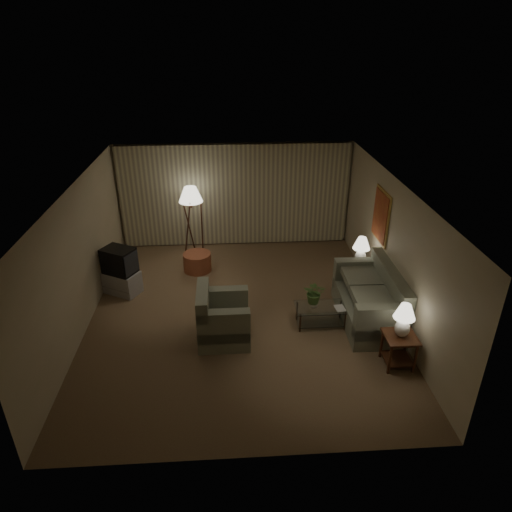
{
  "coord_description": "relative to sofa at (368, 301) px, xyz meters",
  "views": [
    {
      "loc": [
        -0.19,
        -7.81,
        5.25
      ],
      "look_at": [
        0.36,
        0.6,
        1.01
      ],
      "focal_mm": 32.0,
      "sensor_mm": 36.0,
      "label": 1
    }
  ],
  "objects": [
    {
      "name": "side_table_far",
      "position": [
        0.15,
        1.25,
        -0.05
      ],
      "size": [
        0.49,
        0.41,
        0.6
      ],
      "color": "#3C1C10",
      "rests_on": "ground"
    },
    {
      "name": "side_table_near",
      "position": [
        0.15,
        -1.35,
        -0.03
      ],
      "size": [
        0.54,
        0.54,
        0.6
      ],
      "color": "#3C1C10",
      "rests_on": "ground"
    },
    {
      "name": "table_lamp_near",
      "position": [
        0.15,
        -1.35,
        0.52
      ],
      "size": [
        0.36,
        0.36,
        0.62
      ],
      "color": "white",
      "rests_on": "side_table_near"
    },
    {
      "name": "book",
      "position": [
        -0.69,
        -0.2,
        -0.02
      ],
      "size": [
        0.21,
        0.27,
        0.02
      ],
      "primitive_type": "imported",
      "rotation": [
        0.0,
        0.0,
        0.12
      ],
      "color": "olive",
      "rests_on": "coffee_table"
    },
    {
      "name": "armchair",
      "position": [
        -2.83,
        -0.4,
        -0.03
      ],
      "size": [
        1.0,
        0.95,
        0.84
      ],
      "rotation": [
        0.0,
        0.0,
        1.58
      ],
      "color": "gray",
      "rests_on": "ground"
    },
    {
      "name": "crt_tv",
      "position": [
        -5.05,
        1.41,
        0.34
      ],
      "size": [
        1.05,
        1.02,
        0.56
      ],
      "primitive_type": "cube",
      "rotation": [
        0.0,
        0.0,
        -0.5
      ],
      "color": "black",
      "rests_on": "tv_cabinet"
    },
    {
      "name": "sofa",
      "position": [
        0.0,
        0.0,
        0.0
      ],
      "size": [
        2.04,
        1.07,
        0.89
      ],
      "rotation": [
        0.0,
        0.0,
        -1.59
      ],
      "color": "gray",
      "rests_on": "ground"
    },
    {
      "name": "table_lamp_far",
      "position": [
        0.15,
        1.25,
        0.54
      ],
      "size": [
        0.37,
        0.37,
        0.64
      ],
      "color": "white",
      "rests_on": "side_table_far"
    },
    {
      "name": "coffee_table",
      "position": [
        -0.94,
        -0.1,
        -0.17
      ],
      "size": [
        1.01,
        0.55,
        0.41
      ],
      "color": "silver",
      "rests_on": "ground"
    },
    {
      "name": "floor_lamp",
      "position": [
        -3.59,
        3.19,
        0.5
      ],
      "size": [
        0.59,
        0.59,
        1.8
      ],
      "color": "#3C1C10",
      "rests_on": "ground"
    },
    {
      "name": "room_shell",
      "position": [
        -2.48,
        1.9,
        1.3
      ],
      "size": [
        6.04,
        7.02,
        2.72
      ],
      "color": "beige",
      "rests_on": "ground"
    },
    {
      "name": "ground",
      "position": [
        -2.5,
        0.39,
        -0.45
      ],
      "size": [
        7.0,
        7.0,
        0.0
      ],
      "primitive_type": "plane",
      "color": "olive",
      "rests_on": "ground"
    },
    {
      "name": "ottoman",
      "position": [
        -3.46,
        2.33,
        -0.22
      ],
      "size": [
        0.73,
        0.73,
        0.44
      ],
      "primitive_type": "cylinder",
      "rotation": [
        0.0,
        0.0,
        0.11
      ],
      "color": "#995233",
      "rests_on": "ground"
    },
    {
      "name": "vase",
      "position": [
        -1.09,
        -0.1,
        0.05
      ],
      "size": [
        0.2,
        0.2,
        0.16
      ],
      "primitive_type": "imported",
      "rotation": [
        0.0,
        0.0,
        0.38
      ],
      "color": "white",
      "rests_on": "coffee_table"
    },
    {
      "name": "flowers",
      "position": [
        -1.09,
        -0.1,
        0.36
      ],
      "size": [
        0.49,
        0.45,
        0.46
      ],
      "primitive_type": "imported",
      "rotation": [
        0.0,
        0.0,
        -0.25
      ],
      "color": "#4B7333",
      "rests_on": "vase"
    },
    {
      "name": "tv_cabinet",
      "position": [
        -5.05,
        1.41,
        -0.2
      ],
      "size": [
        1.14,
        1.1,
        0.5
      ],
      "primitive_type": "cube",
      "rotation": [
        0.0,
        0.0,
        -0.5
      ],
      "color": "#ADADAF",
      "rests_on": "ground"
    }
  ]
}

